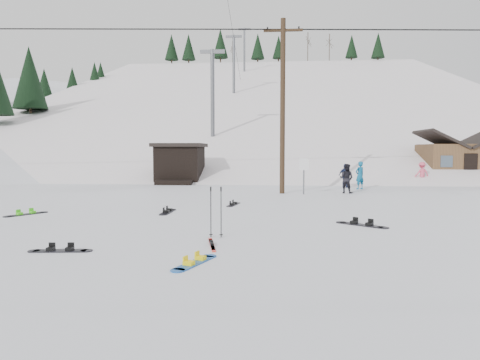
# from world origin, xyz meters

# --- Properties ---
(ground) EXTENTS (200.00, 200.00, 0.00)m
(ground) POSITION_xyz_m (0.00, 0.00, 0.00)
(ground) COLOR silver
(ground) RESTS_ON ground
(ski_slope) EXTENTS (60.00, 85.24, 65.97)m
(ski_slope) POSITION_xyz_m (0.00, 55.00, -12.00)
(ski_slope) COLOR white
(ski_slope) RESTS_ON ground
(ridge_left) EXTENTS (47.54, 95.03, 58.38)m
(ridge_left) POSITION_xyz_m (-36.00, 48.00, -11.00)
(ridge_left) COLOR silver
(ridge_left) RESTS_ON ground
(treeline_crest) EXTENTS (50.00, 6.00, 10.00)m
(treeline_crest) POSITION_xyz_m (0.00, 86.00, 0.00)
(treeline_crest) COLOR black
(treeline_crest) RESTS_ON ski_slope
(utility_pole) EXTENTS (2.00, 0.26, 9.00)m
(utility_pole) POSITION_xyz_m (2.00, 14.00, 4.68)
(utility_pole) COLOR #3A2819
(utility_pole) RESTS_ON ground
(trail_sign) EXTENTS (0.50, 0.09, 1.85)m
(trail_sign) POSITION_xyz_m (3.10, 13.58, 1.27)
(trail_sign) COLOR #595B60
(trail_sign) RESTS_ON ground
(lift_hut) EXTENTS (3.40, 4.10, 2.75)m
(lift_hut) POSITION_xyz_m (-5.00, 20.94, 1.36)
(lift_hut) COLOR black
(lift_hut) RESTS_ON ground
(lift_tower_near) EXTENTS (2.20, 0.36, 8.00)m
(lift_tower_near) POSITION_xyz_m (-4.00, 30.00, 7.86)
(lift_tower_near) COLOR #595B60
(lift_tower_near) RESTS_ON ski_slope
(lift_tower_mid) EXTENTS (2.20, 0.36, 8.00)m
(lift_tower_mid) POSITION_xyz_m (-4.00, 50.00, 14.36)
(lift_tower_mid) COLOR #595B60
(lift_tower_mid) RESTS_ON ski_slope
(lift_tower_far) EXTENTS (2.20, 0.36, 8.00)m
(lift_tower_far) POSITION_xyz_m (-4.00, 70.00, 20.86)
(lift_tower_far) COLOR #595B60
(lift_tower_far) RESTS_ON ski_slope
(cabin) EXTENTS (5.39, 4.40, 3.77)m
(cabin) POSITION_xyz_m (15.00, 24.00, 1.48)
(cabin) COLOR brown
(cabin) RESTS_ON ground
(hero_snowboard) EXTENTS (0.72, 1.41, 0.10)m
(hero_snowboard) POSITION_xyz_m (0.02, -0.14, 0.03)
(hero_snowboard) COLOR blue
(hero_snowboard) RESTS_ON ground
(hero_skis) EXTENTS (0.40, 1.45, 0.08)m
(hero_skis) POSITION_xyz_m (0.12, 1.54, 0.02)
(hero_skis) COLOR red
(hero_skis) RESTS_ON ground
(ski_poles) EXTENTS (0.36, 0.10, 1.32)m
(ski_poles) POSITION_xyz_m (0.09, 2.47, 0.68)
(ski_poles) COLOR black
(ski_poles) RESTS_ON ground
(board_scatter_a) EXTENTS (1.43, 0.39, 0.10)m
(board_scatter_a) POSITION_xyz_m (-3.18, 0.62, 0.03)
(board_scatter_a) COLOR black
(board_scatter_a) RESTS_ON ground
(board_scatter_b) EXTENTS (0.31, 1.59, 0.11)m
(board_scatter_b) POSITION_xyz_m (-2.28, 6.75, 0.03)
(board_scatter_b) COLOR black
(board_scatter_b) RESTS_ON ground
(board_scatter_c) EXTENTS (0.97, 1.38, 0.11)m
(board_scatter_c) POSITION_xyz_m (-7.11, 5.79, 0.03)
(board_scatter_c) COLOR black
(board_scatter_c) RESTS_ON ground
(board_scatter_d) EXTENTS (1.41, 1.15, 0.12)m
(board_scatter_d) POSITION_xyz_m (4.24, 4.55, 0.03)
(board_scatter_d) COLOR black
(board_scatter_d) RESTS_ON ground
(board_scatter_f) EXTENTS (0.47, 1.42, 0.10)m
(board_scatter_f) POSITION_xyz_m (-0.09, 9.07, 0.03)
(board_scatter_f) COLOR black
(board_scatter_f) RESTS_ON ground
(skier_teal) EXTENTS (0.71, 0.64, 1.62)m
(skier_teal) POSITION_xyz_m (6.55, 16.85, 0.81)
(skier_teal) COLOR #0D5A84
(skier_teal) RESTS_ON ground
(skier_dark) EXTENTS (0.95, 0.89, 1.55)m
(skier_dark) POSITION_xyz_m (5.38, 14.34, 0.78)
(skier_dark) COLOR black
(skier_dark) RESTS_ON ground
(skier_pink) EXTENTS (1.06, 0.76, 1.49)m
(skier_pink) POSITION_xyz_m (11.34, 20.68, 0.74)
(skier_pink) COLOR #E4506D
(skier_pink) RESTS_ON ground
(skier_navy) EXTENTS (0.91, 0.76, 1.45)m
(skier_navy) POSITION_xyz_m (5.88, 17.81, 0.73)
(skier_navy) COLOR #1C2548
(skier_navy) RESTS_ON ground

